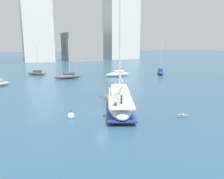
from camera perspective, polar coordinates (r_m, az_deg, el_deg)
The scene contains 9 objects.
ground_plane at distance 21.87m, azimuth -0.99°, elevation -6.04°, with size 400.00×400.00×0.00m, color #2D516B.
main_sailboat at distance 22.53m, azimuth 2.02°, elevation -3.13°, with size 5.94×9.78×12.17m.
moored_sloop_near at distance 51.33m, azimuth 12.35°, elevation 4.52°, with size 4.06×5.42×7.62m.
moored_sloop_far at distance 51.45m, azimuth -18.75°, elevation 4.10°, with size 4.27×2.89×6.88m.
moored_catamaran at distance 46.59m, azimuth 1.47°, elevation 4.08°, with size 5.28×1.27×7.81m.
moored_cutter_right at distance 44.21m, azimuth -11.30°, elevation 3.46°, with size 5.35×1.38×7.72m.
seagull at distance 21.32m, azimuth 17.81°, elevation -6.16°, with size 0.92×0.58×0.17m.
mooring_buoy at distance 20.65m, azimuth -10.47°, elevation -6.75°, with size 0.63×0.63×0.92m.
waterfront_buildings at distance 94.41m, azimuth -16.39°, elevation 13.75°, with size 87.74×19.47×27.50m.
Camera 1 is at (-7.96, -19.27, 6.60)m, focal length 35.59 mm.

